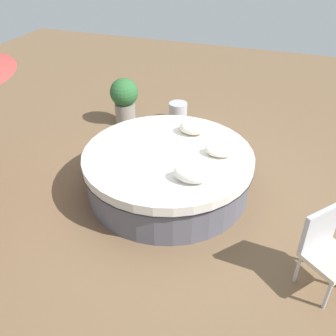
% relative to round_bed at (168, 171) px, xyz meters
% --- Properties ---
extents(ground_plane, '(16.00, 16.00, 0.00)m').
position_rel_round_bed_xyz_m(ground_plane, '(0.00, 0.00, -0.34)').
color(ground_plane, brown).
extents(round_bed, '(2.54, 2.54, 0.67)m').
position_rel_round_bed_xyz_m(round_bed, '(0.00, 0.00, 0.00)').
color(round_bed, '#595966').
rests_on(round_bed, ground_plane).
extents(throw_pillow_0, '(0.48, 0.31, 0.22)m').
position_rel_round_bed_xyz_m(throw_pillow_0, '(-0.52, 0.56, 0.44)').
color(throw_pillow_0, white).
rests_on(throw_pillow_0, round_bed).
extents(throw_pillow_1, '(0.42, 0.29, 0.16)m').
position_rel_round_bed_xyz_m(throw_pillow_1, '(-0.72, -0.19, 0.41)').
color(throw_pillow_1, silver).
rests_on(throw_pillow_1, round_bed).
extents(throw_pillow_2, '(0.42, 0.34, 0.20)m').
position_rel_round_bed_xyz_m(throw_pillow_2, '(-0.17, -0.70, 0.43)').
color(throw_pillow_2, beige).
rests_on(throw_pillow_2, round_bed).
extents(patio_chair, '(0.72, 0.72, 0.98)m').
position_rel_round_bed_xyz_m(patio_chair, '(-2.21, 1.08, 0.22)').
color(patio_chair, '#B7B7BC').
rests_on(patio_chair, ground_plane).
extents(planter, '(0.56, 0.56, 0.96)m').
position_rel_round_bed_xyz_m(planter, '(1.57, -1.84, 0.20)').
color(planter, gray).
rests_on(planter, ground_plane).
extents(side_table, '(0.37, 0.37, 0.41)m').
position_rel_round_bed_xyz_m(side_table, '(0.59, -2.29, -0.14)').
color(side_table, '#B7B7BC').
rests_on(side_table, ground_plane).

